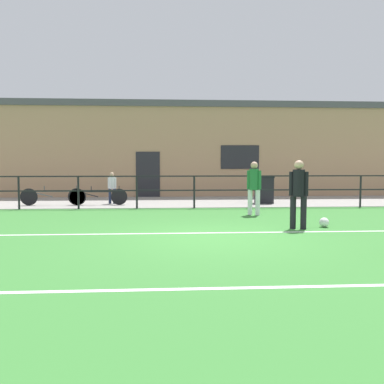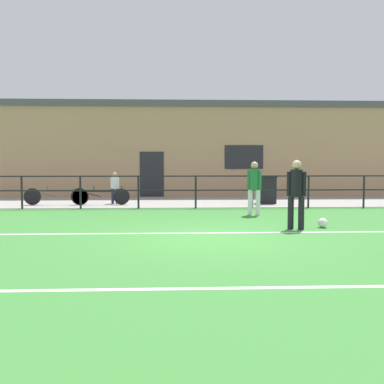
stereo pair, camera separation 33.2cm
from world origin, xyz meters
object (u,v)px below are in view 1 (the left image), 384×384
player_striker (254,185)px  soccer_ball_match (324,222)px  bicycle_parked_1 (98,197)px  player_goalkeeper (299,190)px  trash_bin_0 (264,189)px  spectator_child (112,186)px  bicycle_parked_0 (53,196)px

player_striker → soccer_ball_match: (1.22, -2.58, -0.81)m
soccer_ball_match → bicycle_parked_1: (-6.38, 5.87, 0.22)m
player_goalkeeper → bicycle_parked_1: player_goalkeeper is taller
soccer_ball_match → trash_bin_0: size_ratio=0.22×
bicycle_parked_1 → soccer_ball_match: bearing=-42.6°
player_striker → bicycle_parked_1: bearing=176.2°
soccer_ball_match → trash_bin_0: 6.17m
player_goalkeeper → spectator_child: size_ratio=1.37×
trash_bin_0 → soccer_ball_match: bearing=-89.5°
player_striker → bicycle_parked_1: player_striker is taller
trash_bin_0 → player_striker: bearing=-108.0°
player_striker → soccer_ball_match: 2.96m
soccer_ball_match → bicycle_parked_0: 9.97m
soccer_ball_match → spectator_child: (-5.93, 6.33, 0.59)m
player_goalkeeper → spectator_child: player_goalkeeper is taller
player_striker → trash_bin_0: bearing=100.7°
soccer_ball_match → spectator_child: bearing=133.1°
player_striker → bicycle_parked_1: size_ratio=0.76×
spectator_child → bicycle_parked_0: size_ratio=0.51×
spectator_child → bicycle_parked_1: bearing=54.2°
player_goalkeeper → spectator_child: (-5.19, 6.56, -0.23)m
player_goalkeeper → player_striker: (-0.48, 2.81, -0.02)m
bicycle_parked_1 → trash_bin_0: size_ratio=2.00×
player_goalkeeper → soccer_ball_match: 1.12m
player_goalkeeper → soccer_ball_match: bearing=36.6°
player_goalkeeper → spectator_child: bearing=147.4°
spectator_child → bicycle_parked_0: 2.21m
player_striker → spectator_child: (-4.71, 3.75, -0.22)m
soccer_ball_match → trash_bin_0: bearing=90.5°
bicycle_parked_0 → player_goalkeeper: bearing=-39.8°
player_goalkeeper → trash_bin_0: player_goalkeeper is taller
spectator_child → trash_bin_0: 5.88m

